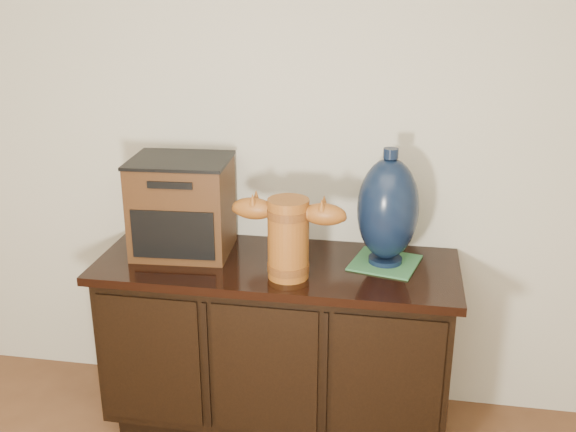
% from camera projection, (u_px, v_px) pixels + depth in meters
% --- Properties ---
extents(sideboard, '(1.46, 0.56, 0.75)m').
position_uv_depth(sideboard, '(277.00, 342.00, 2.85)').
color(sideboard, black).
rests_on(sideboard, ground).
extents(terracotta_vessel, '(0.44, 0.17, 0.31)m').
position_uv_depth(terracotta_vessel, '(288.00, 234.00, 2.53)').
color(terracotta_vessel, '#93511A').
rests_on(terracotta_vessel, sideboard).
extents(tv_radio, '(0.42, 0.34, 0.40)m').
position_uv_depth(tv_radio, '(182.00, 206.00, 2.76)').
color(tv_radio, '#3C210F').
rests_on(tv_radio, sideboard).
extents(green_mat, '(0.30, 0.30, 0.01)m').
position_uv_depth(green_mat, '(385.00, 263.00, 2.71)').
color(green_mat, '#327040').
rests_on(green_mat, sideboard).
extents(lamp_base, '(0.29, 0.29, 0.47)m').
position_uv_depth(lamp_base, '(388.00, 210.00, 2.63)').
color(lamp_base, black).
rests_on(lamp_base, green_mat).
extents(spray_can, '(0.06, 0.06, 0.19)m').
position_uv_depth(spray_can, '(220.00, 226.00, 2.85)').
color(spray_can, '#560E19').
rests_on(spray_can, sideboard).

